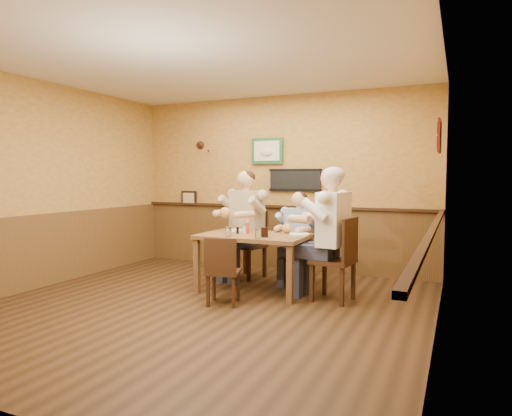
# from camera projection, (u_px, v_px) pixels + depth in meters

# --- Properties ---
(room) EXTENTS (5.02, 5.03, 2.81)m
(room) POSITION_uv_depth(u_px,v_px,m) (217.00, 161.00, 5.20)
(room) COLOR black
(room) RESTS_ON ground
(dining_table) EXTENTS (1.40, 0.90, 0.75)m
(dining_table) POSITION_uv_depth(u_px,v_px,m) (254.00, 241.00, 5.98)
(dining_table) COLOR brown
(dining_table) RESTS_ON ground
(chair_back_left) EXTENTS (0.56, 0.56, 1.00)m
(chair_back_left) POSITION_uv_depth(u_px,v_px,m) (247.00, 244.00, 6.77)
(chair_back_left) COLOR #3A2212
(chair_back_left) RESTS_ON ground
(chair_back_right) EXTENTS (0.42, 0.42, 0.81)m
(chair_back_right) POSITION_uv_depth(u_px,v_px,m) (299.00, 254.00, 6.44)
(chair_back_right) COLOR #3A2212
(chair_back_right) RESTS_ON ground
(chair_right_end) EXTENTS (0.53, 0.53, 1.02)m
(chair_right_end) POSITION_uv_depth(u_px,v_px,m) (333.00, 259.00, 5.51)
(chair_right_end) COLOR #3A2212
(chair_right_end) RESTS_ON ground
(chair_near_side) EXTENTS (0.46, 0.46, 0.81)m
(chair_near_side) POSITION_uv_depth(u_px,v_px,m) (223.00, 270.00, 5.37)
(chair_near_side) COLOR #3A2212
(chair_near_side) RESTS_ON ground
(diner_tan_shirt) EXTENTS (0.80, 0.80, 1.43)m
(diner_tan_shirt) POSITION_uv_depth(u_px,v_px,m) (247.00, 230.00, 6.76)
(diner_tan_shirt) COLOR #D0B98F
(diner_tan_shirt) RESTS_ON ground
(diner_blue_polo) EXTENTS (0.60, 0.60, 1.16)m
(diner_blue_polo) POSITION_uv_depth(u_px,v_px,m) (299.00, 242.00, 6.43)
(diner_blue_polo) COLOR #809DC0
(diner_blue_polo) RESTS_ON ground
(diner_white_elder) EXTENTS (0.75, 0.75, 1.45)m
(diner_white_elder) POSITION_uv_depth(u_px,v_px,m) (333.00, 241.00, 5.50)
(diner_white_elder) COLOR white
(diner_white_elder) RESTS_ON ground
(water_glass_left) EXTENTS (0.10, 0.10, 0.12)m
(water_glass_left) POSITION_uv_depth(u_px,v_px,m) (228.00, 231.00, 5.77)
(water_glass_left) COLOR white
(water_glass_left) RESTS_ON dining_table
(water_glass_mid) EXTENTS (0.10, 0.10, 0.11)m
(water_glass_mid) POSITION_uv_depth(u_px,v_px,m) (258.00, 234.00, 5.55)
(water_glass_mid) COLOR white
(water_glass_mid) RESTS_ON dining_table
(cola_tumbler) EXTENTS (0.12, 0.12, 0.12)m
(cola_tumbler) POSITION_uv_depth(u_px,v_px,m) (265.00, 232.00, 5.69)
(cola_tumbler) COLOR black
(cola_tumbler) RESTS_ON dining_table
(hot_sauce_bottle) EXTENTS (0.05, 0.05, 0.16)m
(hot_sauce_bottle) POSITION_uv_depth(u_px,v_px,m) (248.00, 227.00, 6.04)
(hot_sauce_bottle) COLOR red
(hot_sauce_bottle) RESTS_ON dining_table
(salt_shaker) EXTENTS (0.04, 0.04, 0.09)m
(salt_shaker) POSITION_uv_depth(u_px,v_px,m) (245.00, 230.00, 6.07)
(salt_shaker) COLOR white
(salt_shaker) RESTS_ON dining_table
(pepper_shaker) EXTENTS (0.04, 0.04, 0.09)m
(pepper_shaker) POSITION_uv_depth(u_px,v_px,m) (238.00, 230.00, 6.03)
(pepper_shaker) COLOR black
(pepper_shaker) RESTS_ON dining_table
(plate_far_left) EXTENTS (0.33, 0.33, 0.02)m
(plate_far_left) POSITION_uv_depth(u_px,v_px,m) (236.00, 230.00, 6.35)
(plate_far_left) COLOR white
(plate_far_left) RESTS_ON dining_table
(plate_far_right) EXTENTS (0.32, 0.32, 0.02)m
(plate_far_right) POSITION_uv_depth(u_px,v_px,m) (299.00, 234.00, 5.92)
(plate_far_right) COLOR white
(plate_far_right) RESTS_ON dining_table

